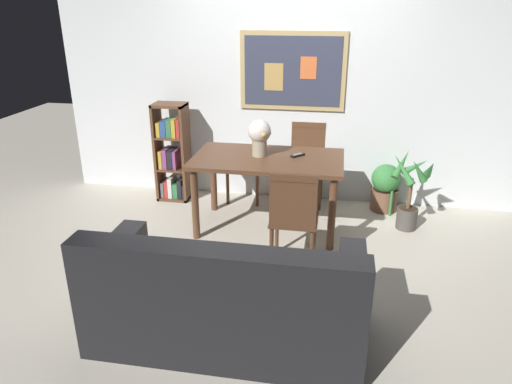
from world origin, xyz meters
The scene contains 12 objects.
ground_plane centered at (0.00, 0.00, 0.00)m, with size 12.00×12.00×0.00m, color beige.
wall_back_with_painting centered at (0.00, 1.46, 1.30)m, with size 5.20×0.14×2.60m.
dining_table centered at (-0.10, 0.56, 0.65)m, with size 1.45×0.85×0.75m.
dining_chair_near_right centered at (0.23, -0.20, 0.54)m, with size 0.40×0.41×0.91m.
dining_chair_far_right centered at (0.23, 1.33, 0.54)m, with size 0.40×0.41×0.91m.
dining_chair_far_left centered at (-0.47, 1.34, 0.54)m, with size 0.40×0.41×0.91m.
leather_couch centered at (-0.11, -1.20, 0.31)m, with size 1.80×0.84×0.84m.
bookshelf centered at (-1.29, 1.15, 0.51)m, with size 0.36×0.28×1.12m.
potted_ivy centered at (1.11, 1.22, 0.27)m, with size 0.32×0.33×0.55m.
potted_palm centered at (1.30, 0.79, 0.38)m, with size 0.43×0.44×0.81m.
flower_vase centered at (-0.19, 0.60, 0.96)m, with size 0.22×0.22×0.35m.
tv_remote centered at (0.18, 0.64, 0.77)m, with size 0.14×0.14×0.02m.
Camera 1 is at (0.54, -3.76, 2.16)m, focal length 33.13 mm.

